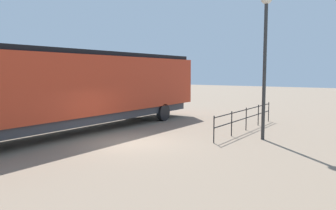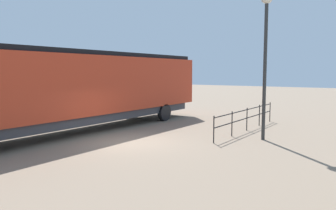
% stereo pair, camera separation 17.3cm
% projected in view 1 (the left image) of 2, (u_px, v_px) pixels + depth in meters
% --- Properties ---
extents(ground_plane, '(120.00, 120.00, 0.00)m').
position_uv_depth(ground_plane, '(131.00, 143.00, 15.11)').
color(ground_plane, '#84705B').
extents(locomotive, '(2.99, 18.20, 4.23)m').
position_uv_depth(locomotive, '(85.00, 87.00, 17.90)').
color(locomotive, red).
rests_on(locomotive, ground_plane).
extents(lamp_post, '(0.55, 0.55, 6.75)m').
position_uv_depth(lamp_post, '(265.00, 35.00, 15.36)').
color(lamp_post, '#2D2D2D').
rests_on(lamp_post, ground_plane).
extents(platform_fence, '(0.05, 7.96, 1.23)m').
position_uv_depth(platform_fence, '(246.00, 116.00, 18.20)').
color(platform_fence, black).
rests_on(platform_fence, ground_plane).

